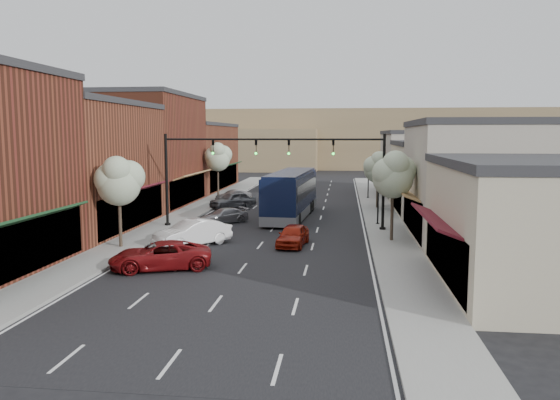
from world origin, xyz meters
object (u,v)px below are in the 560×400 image
(tree_right_far, at_px, (378,167))
(parked_car_e, at_px, (233,196))
(signal_mast_left, at_px, (197,166))
(lamp_post_far, at_px, (368,171))
(parked_car_d, at_px, (233,200))
(parked_car_b, at_px, (192,233))
(lamp_post_near, at_px, (378,187))
(parked_car_c, at_px, (224,216))
(tree_left_near, at_px, (119,180))
(red_hatchback, at_px, (293,235))
(parked_car_a, at_px, (160,256))
(tree_right_near, at_px, (394,174))
(tree_left_far, at_px, (218,157))
(signal_mast_right, at_px, (350,167))
(coach_bus, at_px, (291,194))

(tree_right_far, xyz_separation_m, parked_car_e, (-14.55, 3.96, -3.38))
(signal_mast_left, xyz_separation_m, lamp_post_far, (13.42, 20.00, -1.62))
(parked_car_d, bearing_deg, parked_car_b, -40.11)
(lamp_post_near, bearing_deg, parked_car_c, -178.94)
(tree_left_near, relative_size, parked_car_e, 1.54)
(red_hatchback, bearing_deg, parked_car_a, -126.59)
(tree_right_near, distance_m, parked_car_a, 15.66)
(parked_car_e, bearing_deg, tree_right_near, -6.13)
(signal_mast_left, xyz_separation_m, parked_car_a, (1.42, -12.65, -3.90))
(tree_right_near, xyz_separation_m, parked_car_a, (-12.55, -8.60, -3.73))
(lamp_post_far, xyz_separation_m, parked_car_c, (-12.00, -17.72, -2.42))
(tree_right_near, height_order, tree_left_far, tree_left_far)
(lamp_post_far, distance_m, parked_car_d, 15.96)
(parked_car_e, bearing_deg, tree_left_far, -177.03)
(tree_right_far, bearing_deg, parked_car_e, 164.77)
(signal_mast_left, bearing_deg, parked_car_c, 58.06)
(tree_left_near, bearing_deg, parked_car_b, 19.68)
(signal_mast_left, distance_m, parked_car_c, 4.85)
(lamp_post_near, bearing_deg, red_hatchback, -124.23)
(signal_mast_right, bearing_deg, tree_left_near, -149.86)
(lamp_post_far, distance_m, coach_bus, 15.82)
(signal_mast_left, height_order, coach_bus, signal_mast_left)
(tree_right_far, xyz_separation_m, parked_car_c, (-12.55, -9.67, -3.41))
(tree_left_far, relative_size, lamp_post_far, 1.38)
(lamp_post_near, bearing_deg, lamp_post_far, 90.00)
(signal_mast_right, bearing_deg, tree_left_far, 127.71)
(signal_mast_left, relative_size, tree_right_near, 1.38)
(lamp_post_far, bearing_deg, tree_left_far, -172.70)
(tree_right_far, bearing_deg, lamp_post_far, 93.88)
(tree_right_far, distance_m, parked_car_c, 16.20)
(parked_car_d, xyz_separation_m, parked_car_e, (-0.91, 4.75, -0.17))
(coach_bus, bearing_deg, lamp_post_far, 67.27)
(signal_mast_right, distance_m, parked_car_b, 12.43)
(parked_car_d, bearing_deg, tree_left_near, -52.39)
(parked_car_d, bearing_deg, red_hatchback, -20.31)
(lamp_post_near, bearing_deg, coach_bus, 154.42)
(coach_bus, xyz_separation_m, parked_car_a, (-5.00, -18.50, -1.29))
(parked_car_c, bearing_deg, tree_right_near, 23.16)
(tree_right_near, bearing_deg, parked_car_a, -145.58)
(tree_right_far, bearing_deg, signal_mast_left, -139.46)
(lamp_post_near, xyz_separation_m, parked_car_c, (-12.00, -0.22, -2.42))
(signal_mast_left, relative_size, coach_bus, 0.64)
(signal_mast_right, height_order, tree_right_far, signal_mast_right)
(lamp_post_near, xyz_separation_m, red_hatchback, (-5.73, -8.43, -2.33))
(signal_mast_right, height_order, parked_car_c, signal_mast_right)
(lamp_post_near, bearing_deg, parked_car_a, -128.38)
(parked_car_b, bearing_deg, lamp_post_far, 107.41)
(coach_bus, bearing_deg, tree_right_near, -49.11)
(parked_car_a, bearing_deg, parked_car_c, 159.86)
(parked_car_b, bearing_deg, parked_car_c, 131.69)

